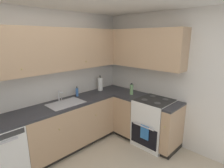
{
  "coord_description": "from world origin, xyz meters",
  "views": [
    {
      "loc": [
        -1.26,
        -1.44,
        2.04
      ],
      "look_at": [
        0.99,
        0.74,
        1.24
      ],
      "focal_mm": 29.24,
      "sensor_mm": 36.0,
      "label": 1
    }
  ],
  "objects_px": {
    "soap_bottle": "(77,92)",
    "oil_bottle": "(132,89)",
    "oven_range": "(154,122)",
    "paper_towel_roll": "(100,84)"
  },
  "relations": [
    {
      "from": "soap_bottle",
      "to": "oven_range",
      "type": "bearing_deg",
      "value": -55.18
    },
    {
      "from": "oil_bottle",
      "to": "paper_towel_roll",
      "type": "bearing_deg",
      "value": 109.72
    },
    {
      "from": "oven_range",
      "to": "oil_bottle",
      "type": "relative_size",
      "value": 4.48
    },
    {
      "from": "soap_bottle",
      "to": "paper_towel_roll",
      "type": "bearing_deg",
      "value": -1.9
    },
    {
      "from": "oven_range",
      "to": "soap_bottle",
      "type": "relative_size",
      "value": 5.4
    },
    {
      "from": "oven_range",
      "to": "oil_bottle",
      "type": "height_order",
      "value": "oil_bottle"
    },
    {
      "from": "soap_bottle",
      "to": "paper_towel_roll",
      "type": "xyz_separation_m",
      "value": [
        0.6,
        -0.02,
        0.06
      ]
    },
    {
      "from": "oven_range",
      "to": "soap_bottle",
      "type": "xyz_separation_m",
      "value": [
        -0.87,
        1.25,
        0.53
      ]
    },
    {
      "from": "soap_bottle",
      "to": "oil_bottle",
      "type": "xyz_separation_m",
      "value": [
        0.85,
        -0.7,
        0.02
      ]
    },
    {
      "from": "soap_bottle",
      "to": "oil_bottle",
      "type": "relative_size",
      "value": 0.83
    }
  ]
}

